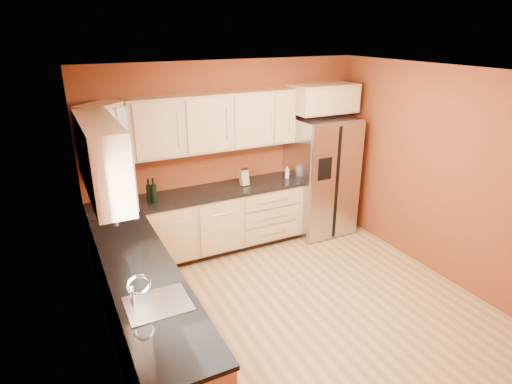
{
  "coord_description": "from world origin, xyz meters",
  "views": [
    {
      "loc": [
        -2.28,
        -3.42,
        3.0
      ],
      "look_at": [
        -0.11,
        0.9,
        1.13
      ],
      "focal_mm": 30.0,
      "sensor_mm": 36.0,
      "label": 1
    }
  ],
  "objects_px": {
    "wine_bottle_a": "(154,190)",
    "canister_left": "(112,201)",
    "knife_block": "(244,178)",
    "soap_dispenser": "(287,172)",
    "refrigerator": "(320,176)"
  },
  "relations": [
    {
      "from": "refrigerator",
      "to": "knife_block",
      "type": "height_order",
      "value": "refrigerator"
    },
    {
      "from": "canister_left",
      "to": "soap_dispenser",
      "type": "xyz_separation_m",
      "value": [
        2.49,
        0.03,
        -0.02
      ]
    },
    {
      "from": "soap_dispenser",
      "to": "canister_left",
      "type": "bearing_deg",
      "value": -179.34
    },
    {
      "from": "refrigerator",
      "to": "soap_dispenser",
      "type": "relative_size",
      "value": 9.98
    },
    {
      "from": "knife_block",
      "to": "soap_dispenser",
      "type": "xyz_separation_m",
      "value": [
        0.69,
        -0.02,
        -0.02
      ]
    },
    {
      "from": "knife_block",
      "to": "canister_left",
      "type": "bearing_deg",
      "value": 177.38
    },
    {
      "from": "refrigerator",
      "to": "knife_block",
      "type": "xyz_separation_m",
      "value": [
        -1.24,
        0.08,
        0.14
      ]
    },
    {
      "from": "wine_bottle_a",
      "to": "canister_left",
      "type": "bearing_deg",
      "value": 176.69
    },
    {
      "from": "knife_block",
      "to": "wine_bottle_a",
      "type": "bearing_deg",
      "value": 179.25
    },
    {
      "from": "wine_bottle_a",
      "to": "soap_dispenser",
      "type": "relative_size",
      "value": 1.82
    },
    {
      "from": "refrigerator",
      "to": "soap_dispenser",
      "type": "bearing_deg",
      "value": 173.53
    },
    {
      "from": "refrigerator",
      "to": "soap_dispenser",
      "type": "distance_m",
      "value": 0.57
    },
    {
      "from": "refrigerator",
      "to": "knife_block",
      "type": "distance_m",
      "value": 1.25
    },
    {
      "from": "refrigerator",
      "to": "wine_bottle_a",
      "type": "distance_m",
      "value": 2.54
    },
    {
      "from": "wine_bottle_a",
      "to": "knife_block",
      "type": "xyz_separation_m",
      "value": [
        1.29,
        0.07,
        -0.06
      ]
    }
  ]
}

